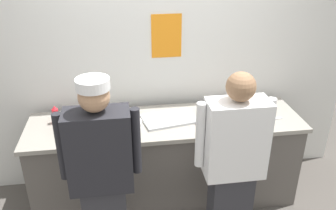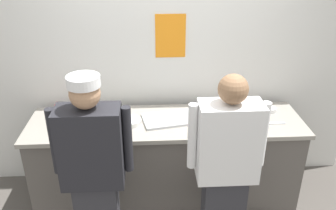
{
  "view_description": "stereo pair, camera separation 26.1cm",
  "coord_description": "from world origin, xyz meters",
  "px_view_note": "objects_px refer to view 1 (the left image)",
  "views": [
    {
      "loc": [
        -0.41,
        -2.52,
        2.49
      ],
      "look_at": [
        0.02,
        0.37,
        1.07
      ],
      "focal_mm": 37.71,
      "sensor_mm": 36.0,
      "label": 1
    },
    {
      "loc": [
        -0.15,
        -2.54,
        2.49
      ],
      "look_at": [
        0.02,
        0.37,
        1.07
      ],
      "focal_mm": 37.71,
      "sensor_mm": 36.0,
      "label": 2
    }
  ],
  "objects_px": {
    "plate_stack_front": "(210,119)",
    "chef_center": "(233,165)",
    "chef_near_left": "(102,175)",
    "squeeze_bottle_primary": "(55,115)",
    "sheet_tray": "(169,119)",
    "mixing_bowl_steel": "(81,122)",
    "squeeze_bottle_secondary": "(115,128)",
    "ramekin_red_sauce": "(114,119)",
    "ramekin_yellow_sauce": "(266,105)",
    "chefs_knife": "(266,119)",
    "plate_stack_rear": "(131,123)",
    "deli_cup": "(240,119)",
    "squeeze_bottle_spare": "(238,105)"
  },
  "relations": [
    {
      "from": "chef_center",
      "to": "squeeze_bottle_spare",
      "type": "relative_size",
      "value": 8.95
    },
    {
      "from": "sheet_tray",
      "to": "squeeze_bottle_primary",
      "type": "distance_m",
      "value": 1.05
    },
    {
      "from": "chef_center",
      "to": "mixing_bowl_steel",
      "type": "relative_size",
      "value": 4.28
    },
    {
      "from": "plate_stack_front",
      "to": "ramekin_red_sauce",
      "type": "height_order",
      "value": "plate_stack_front"
    },
    {
      "from": "chef_near_left",
      "to": "sheet_tray",
      "type": "bearing_deg",
      "value": 50.45
    },
    {
      "from": "ramekin_yellow_sauce",
      "to": "chef_center",
      "type": "bearing_deg",
      "value": -125.89
    },
    {
      "from": "deli_cup",
      "to": "ramekin_yellow_sauce",
      "type": "bearing_deg",
      "value": 38.14
    },
    {
      "from": "ramekin_yellow_sauce",
      "to": "chefs_knife",
      "type": "distance_m",
      "value": 0.27
    },
    {
      "from": "plate_stack_front",
      "to": "mixing_bowl_steel",
      "type": "relative_size",
      "value": 0.57
    },
    {
      "from": "plate_stack_front",
      "to": "squeeze_bottle_primary",
      "type": "relative_size",
      "value": 1.23
    },
    {
      "from": "plate_stack_rear",
      "to": "squeeze_bottle_primary",
      "type": "relative_size",
      "value": 1.1
    },
    {
      "from": "sheet_tray",
      "to": "ramekin_yellow_sauce",
      "type": "relative_size",
      "value": 4.56
    },
    {
      "from": "squeeze_bottle_primary",
      "to": "ramekin_red_sauce",
      "type": "distance_m",
      "value": 0.53
    },
    {
      "from": "ramekin_yellow_sauce",
      "to": "plate_stack_rear",
      "type": "bearing_deg",
      "value": -172.58
    },
    {
      "from": "squeeze_bottle_primary",
      "to": "deli_cup",
      "type": "height_order",
      "value": "squeeze_bottle_primary"
    },
    {
      "from": "mixing_bowl_steel",
      "to": "ramekin_yellow_sauce",
      "type": "height_order",
      "value": "mixing_bowl_steel"
    },
    {
      "from": "mixing_bowl_steel",
      "to": "squeeze_bottle_spare",
      "type": "height_order",
      "value": "squeeze_bottle_spare"
    },
    {
      "from": "plate_stack_rear",
      "to": "ramekin_red_sauce",
      "type": "xyz_separation_m",
      "value": [
        -0.16,
        0.11,
        -0.0
      ]
    },
    {
      "from": "chefs_knife",
      "to": "plate_stack_front",
      "type": "bearing_deg",
      "value": 179.2
    },
    {
      "from": "plate_stack_rear",
      "to": "deli_cup",
      "type": "height_order",
      "value": "deli_cup"
    },
    {
      "from": "chefs_knife",
      "to": "plate_stack_rear",
      "type": "bearing_deg",
      "value": 177.09
    },
    {
      "from": "plate_stack_front",
      "to": "chef_center",
      "type": "bearing_deg",
      "value": -86.97
    },
    {
      "from": "sheet_tray",
      "to": "squeeze_bottle_secondary",
      "type": "xyz_separation_m",
      "value": [
        -0.51,
        -0.24,
        0.08
      ]
    },
    {
      "from": "mixing_bowl_steel",
      "to": "squeeze_bottle_secondary",
      "type": "xyz_separation_m",
      "value": [
        0.3,
        -0.19,
        0.03
      ]
    },
    {
      "from": "ramekin_yellow_sauce",
      "to": "sheet_tray",
      "type": "bearing_deg",
      "value": -173.13
    },
    {
      "from": "plate_stack_rear",
      "to": "squeeze_bottle_primary",
      "type": "bearing_deg",
      "value": 167.45
    },
    {
      "from": "ramekin_yellow_sauce",
      "to": "deli_cup",
      "type": "distance_m",
      "value": 0.49
    },
    {
      "from": "chef_near_left",
      "to": "sheet_tray",
      "type": "height_order",
      "value": "chef_near_left"
    },
    {
      "from": "chef_near_left",
      "to": "plate_stack_rear",
      "type": "bearing_deg",
      "value": 69.56
    },
    {
      "from": "chef_near_left",
      "to": "squeeze_bottle_primary",
      "type": "relative_size",
      "value": 9.34
    },
    {
      "from": "sheet_tray",
      "to": "ramekin_red_sauce",
      "type": "bearing_deg",
      "value": 174.07
    },
    {
      "from": "chef_center",
      "to": "sheet_tray",
      "type": "distance_m",
      "value": 0.84
    },
    {
      "from": "mixing_bowl_steel",
      "to": "ramekin_yellow_sauce",
      "type": "relative_size",
      "value": 3.59
    },
    {
      "from": "plate_stack_front",
      "to": "plate_stack_rear",
      "type": "height_order",
      "value": "plate_stack_front"
    },
    {
      "from": "deli_cup",
      "to": "chefs_knife",
      "type": "xyz_separation_m",
      "value": [
        0.27,
        0.06,
        -0.05
      ]
    },
    {
      "from": "sheet_tray",
      "to": "ramekin_red_sauce",
      "type": "distance_m",
      "value": 0.52
    },
    {
      "from": "sheet_tray",
      "to": "squeeze_bottle_spare",
      "type": "xyz_separation_m",
      "value": [
        0.68,
        0.05,
        0.08
      ]
    },
    {
      "from": "plate_stack_rear",
      "to": "chef_center",
      "type": "bearing_deg",
      "value": -42.01
    },
    {
      "from": "chef_near_left",
      "to": "sheet_tray",
      "type": "relative_size",
      "value": 3.4
    },
    {
      "from": "deli_cup",
      "to": "chefs_knife",
      "type": "bearing_deg",
      "value": 11.68
    },
    {
      "from": "squeeze_bottle_secondary",
      "to": "chef_center",
      "type": "bearing_deg",
      "value": -28.96
    },
    {
      "from": "plate_stack_rear",
      "to": "squeeze_bottle_spare",
      "type": "height_order",
      "value": "squeeze_bottle_spare"
    },
    {
      "from": "mixing_bowl_steel",
      "to": "sheet_tray",
      "type": "distance_m",
      "value": 0.81
    },
    {
      "from": "plate_stack_rear",
      "to": "ramekin_red_sauce",
      "type": "height_order",
      "value": "plate_stack_rear"
    },
    {
      "from": "chef_near_left",
      "to": "mixing_bowl_steel",
      "type": "xyz_separation_m",
      "value": [
        -0.19,
        0.69,
        0.08
      ]
    },
    {
      "from": "squeeze_bottle_spare",
      "to": "deli_cup",
      "type": "distance_m",
      "value": 0.24
    },
    {
      "from": "plate_stack_front",
      "to": "squeeze_bottle_spare",
      "type": "relative_size",
      "value": 1.19
    },
    {
      "from": "chef_center",
      "to": "squeeze_bottle_secondary",
      "type": "xyz_separation_m",
      "value": [
        -0.9,
        0.5,
        0.13
      ]
    },
    {
      "from": "plate_stack_front",
      "to": "ramekin_red_sauce",
      "type": "xyz_separation_m",
      "value": [
        -0.88,
        0.17,
        -0.02
      ]
    },
    {
      "from": "plate_stack_rear",
      "to": "squeeze_bottle_secondary",
      "type": "xyz_separation_m",
      "value": [
        -0.15,
        -0.18,
        0.07
      ]
    }
  ]
}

